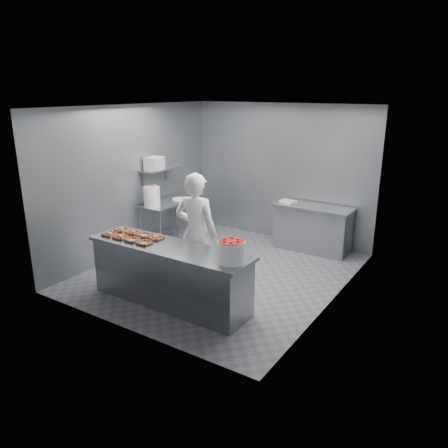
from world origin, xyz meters
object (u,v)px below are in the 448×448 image
at_px(glaze_bucket, 152,196).
at_px(appliance, 154,163).
at_px(prep_table, 169,217).
at_px(tray_4, 122,230).
at_px(tray_1, 121,237).
at_px(tray_5, 133,232).
at_px(tray_0, 110,234).
at_px(tray_3, 144,243).
at_px(tray_2, 132,240).
at_px(tray_6, 144,235).
at_px(worker, 196,233).
at_px(service_counter, 170,275).
at_px(back_counter, 312,228).
at_px(tray_7, 156,238).
at_px(strawberry_tub, 231,251).

xyz_separation_m(glaze_bucket, appliance, (-0.13, 0.26, 0.58)).
height_order(prep_table, tray_4, tray_4).
bearing_deg(tray_1, prep_table, 111.41).
xyz_separation_m(tray_1, tray_5, (0.00, 0.26, 0.00)).
xyz_separation_m(tray_0, tray_1, (0.24, 0.00, 0.00)).
relative_size(tray_3, tray_5, 1.00).
relative_size(tray_2, tray_6, 1.00).
bearing_deg(tray_3, worker, 61.46).
relative_size(service_counter, prep_table, 2.17).
xyz_separation_m(tray_0, worker, (1.12, 0.73, 0.02)).
distance_m(prep_table, worker, 2.20).
distance_m(back_counter, tray_0, 3.94).
distance_m(tray_4, worker, 1.21).
distance_m(tray_3, worker, 0.83).
bearing_deg(tray_6, prep_table, 120.18).
bearing_deg(service_counter, back_counter, 74.52).
height_order(tray_7, glaze_bucket, glaze_bucket).
relative_size(prep_table, tray_2, 6.40).
bearing_deg(service_counter, worker, 85.66).
relative_size(prep_table, tray_5, 6.40).
distance_m(glaze_bucket, appliance, 0.65).
relative_size(prep_table, tray_1, 6.40).
height_order(tray_7, strawberry_tub, strawberry_tub).
xyz_separation_m(tray_5, tray_6, (0.24, 0.00, -0.00)).
xyz_separation_m(prep_table, tray_5, (0.82, -1.82, 0.33)).
relative_size(tray_3, tray_7, 1.00).
distance_m(tray_2, worker, 0.97).
bearing_deg(back_counter, tray_2, -113.81).
bearing_deg(tray_4, tray_7, 0.00).
xyz_separation_m(service_counter, strawberry_tub, (1.08, -0.03, 0.61)).
distance_m(tray_3, tray_4, 0.77).
relative_size(prep_table, back_counter, 0.80).
bearing_deg(prep_table, glaze_bucket, -95.02).
height_order(tray_7, worker, worker).
height_order(tray_1, tray_6, tray_1).
relative_size(tray_7, worker, 0.10).
distance_m(tray_5, glaze_bucket, 1.65).
height_order(tray_4, strawberry_tub, strawberry_tub).
xyz_separation_m(tray_0, appliance, (-0.75, 1.92, 0.76)).
xyz_separation_m(tray_5, tray_7, (0.48, 0.00, 0.00)).
xyz_separation_m(back_counter, tray_4, (-1.97, -3.12, 0.47)).
distance_m(tray_2, glaze_bucket, 1.99).
bearing_deg(appliance, service_counter, -51.06).
xyz_separation_m(prep_table, tray_1, (0.82, -2.08, 0.33)).
xyz_separation_m(back_counter, appliance, (-2.72, -1.46, 1.23)).
bearing_deg(tray_2, tray_4, 151.73).
bearing_deg(tray_5, prep_table, 114.14).
bearing_deg(service_counter, tray_7, 159.87).
xyz_separation_m(tray_1, appliance, (-0.99, 1.92, 0.76)).
bearing_deg(strawberry_tub, tray_0, -177.26).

